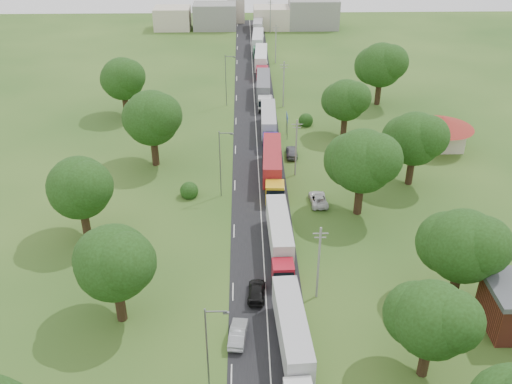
{
  "coord_description": "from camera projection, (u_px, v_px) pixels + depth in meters",
  "views": [
    {
      "loc": [
        -2.2,
        -54.89,
        40.88
      ],
      "look_at": [
        -0.66,
        10.78,
        3.0
      ],
      "focal_mm": 40.0,
      "sensor_mm": 36.0,
      "label": 1
    }
  ],
  "objects": [
    {
      "name": "ground",
      "position": [
        264.0,
        259.0,
        68.0
      ],
      "size": [
        260.0,
        260.0,
        0.0
      ],
      "primitive_type": "plane",
      "color": "#254A18",
      "rests_on": "ground"
    },
    {
      "name": "road",
      "position": [
        259.0,
        179.0,
        85.32
      ],
      "size": [
        8.0,
        200.0,
        0.04
      ],
      "primitive_type": "cube",
      "color": "black",
      "rests_on": "ground"
    },
    {
      "name": "info_sign",
      "position": [
        287.0,
        121.0,
        96.92
      ],
      "size": [
        0.12,
        3.1,
        4.1
      ],
      "color": "slate",
      "rests_on": "ground"
    },
    {
      "name": "pole_1",
      "position": [
        319.0,
        262.0,
        59.71
      ],
      "size": [
        1.6,
        0.24,
        9.0
      ],
      "color": "gray",
      "rests_on": "ground"
    },
    {
      "name": "pole_2",
      "position": [
        296.0,
        147.0,
        83.96
      ],
      "size": [
        1.6,
        0.24,
        9.0
      ],
      "color": "gray",
      "rests_on": "ground"
    },
    {
      "name": "pole_3",
      "position": [
        284.0,
        84.0,
        108.21
      ],
      "size": [
        1.6,
        0.24,
        9.0
      ],
      "color": "gray",
      "rests_on": "ground"
    },
    {
      "name": "pole_4",
      "position": [
        276.0,
        43.0,
        132.46
      ],
      "size": [
        1.6,
        0.24,
        9.0
      ],
      "color": "gray",
      "rests_on": "ground"
    },
    {
      "name": "pole_5",
      "position": [
        270.0,
        16.0,
        156.71
      ],
      "size": [
        1.6,
        0.24,
        9.0
      ],
      "color": "gray",
      "rests_on": "ground"
    },
    {
      "name": "lamp_0",
      "position": [
        209.0,
        349.0,
        47.8
      ],
      "size": [
        2.03,
        0.22,
        10.0
      ],
      "color": "slate",
      "rests_on": "ground"
    },
    {
      "name": "lamp_1",
      "position": [
        221.0,
        161.0,
        78.11
      ],
      "size": [
        2.03,
        0.22,
        10.0
      ],
      "color": "slate",
      "rests_on": "ground"
    },
    {
      "name": "lamp_2",
      "position": [
        227.0,
        78.0,
        108.42
      ],
      "size": [
        2.03,
        0.22,
        10.0
      ],
      "color": "slate",
      "rests_on": "ground"
    },
    {
      "name": "tree_2",
      "position": [
        432.0,
        319.0,
        49.52
      ],
      "size": [
        8.0,
        8.0,
        10.1
      ],
      "color": "#382616",
      "rests_on": "ground"
    },
    {
      "name": "tree_3",
      "position": [
        463.0,
        245.0,
        58.0
      ],
      "size": [
        8.8,
        8.8,
        11.07
      ],
      "color": "#382616",
      "rests_on": "ground"
    },
    {
      "name": "tree_4",
      "position": [
        362.0,
        160.0,
        73.15
      ],
      "size": [
        9.6,
        9.6,
        12.05
      ],
      "color": "#382616",
      "rests_on": "ground"
    },
    {
      "name": "tree_5",
      "position": [
        415.0,
        138.0,
        80.56
      ],
      "size": [
        8.8,
        8.8,
        11.07
      ],
      "color": "#382616",
      "rests_on": "ground"
    },
    {
      "name": "tree_6",
      "position": [
        346.0,
        100.0,
        95.44
      ],
      "size": [
        8.0,
        8.0,
        10.1
      ],
      "color": "#382616",
      "rests_on": "ground"
    },
    {
      "name": "tree_7",
      "position": [
        381.0,
        65.0,
        108.02
      ],
      "size": [
        9.6,
        9.6,
        12.05
      ],
      "color": "#382616",
      "rests_on": "ground"
    },
    {
      "name": "tree_10",
      "position": [
        114.0,
        262.0,
        55.56
      ],
      "size": [
        8.8,
        8.8,
        11.07
      ],
      "color": "#382616",
      "rests_on": "ground"
    },
    {
      "name": "tree_11",
      "position": [
        80.0,
        187.0,
        68.41
      ],
      "size": [
        8.8,
        8.8,
        11.07
      ],
      "color": "#382616",
      "rests_on": "ground"
    },
    {
      "name": "tree_12",
      "position": [
        152.0,
        117.0,
        85.55
      ],
      "size": [
        9.6,
        9.6,
        12.05
      ],
      "color": "#382616",
      "rests_on": "ground"
    },
    {
      "name": "tree_13",
      "position": [
        123.0,
        79.0,
        103.01
      ],
      "size": [
        8.8,
        8.8,
        11.07
      ],
      "color": "#382616",
      "rests_on": "ground"
    },
    {
      "name": "house_cream",
      "position": [
        441.0,
        128.0,
        92.77
      ],
      "size": [
        10.08,
        10.08,
        5.8
      ],
      "color": "beige",
      "rests_on": "ground"
    },
    {
      "name": "distant_town",
      "position": [
        253.0,
        16.0,
        161.54
      ],
      "size": [
        52.0,
        8.0,
        8.0
      ],
      "color": "gray",
      "rests_on": "ground"
    },
    {
      "name": "church",
      "position": [
        236.0,
        3.0,
        167.42
      ],
      "size": [
        5.0,
        5.0,
        12.3
      ],
      "color": "beige",
      "rests_on": "ground"
    },
    {
      "name": "truck_0",
      "position": [
        293.0,
        339.0,
        53.55
      ],
      "size": [
        3.23,
        14.83,
        4.1
      ],
      "color": "silver",
      "rests_on": "ground"
    },
    {
      "name": "truck_1",
      "position": [
        280.0,
        236.0,
        68.33
      ],
      "size": [
        2.8,
        14.44,
        4.0
      ],
      "color": "#A81323",
      "rests_on": "ground"
    },
    {
      "name": "truck_2",
      "position": [
        272.0,
        166.0,
        84.0
      ],
      "size": [
        3.21,
        15.57,
        4.31
      ],
      "color": "gold",
      "rests_on": "ground"
    },
    {
      "name": "truck_3",
      "position": [
        269.0,
        123.0,
        98.11
      ],
      "size": [
        2.76,
        14.48,
        4.01
      ],
      "color": "navy",
      "rests_on": "ground"
    },
    {
      "name": "truck_4",
      "position": [
        264.0,
        89.0,
        112.95
      ],
      "size": [
        3.04,
        15.24,
        4.22
      ],
      "color": "silver",
      "rests_on": "ground"
    },
    {
      "name": "truck_5",
      "position": [
        261.0,
        61.0,
        128.83
      ],
      "size": [
        3.23,
        15.49,
        4.28
      ],
      "color": "maroon",
      "rests_on": "ground"
    },
    {
      "name": "truck_6",
      "position": [
        258.0,
        42.0,
        142.4
      ],
      "size": [
        3.19,
        15.01,
        4.15
      ],
      "color": "#25643C",
      "rests_on": "ground"
    },
    {
      "name": "truck_7",
      "position": [
        258.0,
        27.0,
        156.56
      ],
      "size": [
        3.14,
        14.37,
        3.97
      ],
      "color": "silver",
      "rests_on": "ground"
    },
    {
      "name": "car_lane_mid",
      "position": [
        238.0,
        333.0,
        56.17
      ],
      "size": [
        2.07,
        4.61,
        1.47
      ],
      "primitive_type": "imported",
      "rotation": [
        0.0,
        0.0,
        3.02
      ],
      "color": "#989B9F",
      "rests_on": "ground"
    },
    {
      "name": "car_lane_rear",
      "position": [
        257.0,
        291.0,
        61.78
      ],
      "size": [
        2.2,
        4.72,
        1.34
      ],
      "primitive_type": "imported",
      "rotation": [
        0.0,
        0.0,
        3.07
      ],
      "color": "black",
      "rests_on": "ground"
    },
    {
      "name": "car_verge_near",
      "position": [
        318.0,
        199.0,
        78.78
      ],
      "size": [
        2.45,
        4.95,
        1.35
      ],
      "primitive_type": "imported",
      "rotation": [
        0.0,
        0.0,
        3.18
      ],
      "color": "silver",
      "rests_on": "ground"
    },
    {
      "name": "car_verge_far",
      "position": [
        292.0,
        152.0,
        91.53
      ],
      "size": [
        1.93,
        4.56,
        1.54
      ],
      "primitive_type": "imported",
      "rotation": [
        0.0,
        0.0,
        3.12
      ],
      "color": "#595C61",
      "rests_on": "ground"
    }
  ]
}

